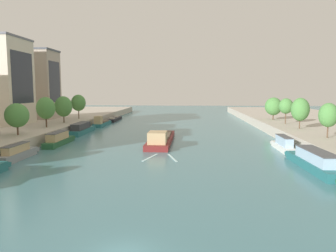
# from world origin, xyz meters

# --- Properties ---
(barge_midriver) EXTENTS (4.69, 23.00, 3.16)m
(barge_midriver) POSITION_xyz_m (-1.31, 44.70, 0.92)
(barge_midriver) COLOR maroon
(barge_midriver) RESTS_ON ground
(wake_behind_barge) EXTENTS (5.60, 5.90, 0.03)m
(wake_behind_barge) POSITION_xyz_m (-0.03, 30.57, 0.01)
(wake_behind_barge) COLOR silver
(wake_behind_barge) RESTS_ON ground
(moored_boat_left_lone) EXTENTS (1.69, 10.23, 2.52)m
(moored_boat_left_lone) POSITION_xyz_m (-22.25, 27.71, 1.05)
(moored_boat_left_lone) COLOR gray
(moored_boat_left_lone) RESTS_ON ground
(moored_boat_left_upstream) EXTENTS (2.37, 11.93, 2.65)m
(moored_boat_left_upstream) POSITION_xyz_m (-21.37, 41.33, 1.10)
(moored_boat_left_upstream) COLOR #235633
(moored_boat_left_upstream) RESTS_ON ground
(moored_boat_left_near) EXTENTS (2.95, 14.72, 2.76)m
(moored_boat_left_near) POSITION_xyz_m (-22.26, 57.67, 1.15)
(moored_boat_left_near) COLOR #23666B
(moored_boat_left_near) RESTS_ON ground
(moored_boat_left_end) EXTENTS (2.91, 13.49, 3.28)m
(moored_boat_left_end) POSITION_xyz_m (-21.86, 74.62, 0.94)
(moored_boat_left_end) COLOR #23666B
(moored_boat_left_end) RESTS_ON ground
(moored_boat_left_midway) EXTENTS (2.95, 15.56, 2.09)m
(moored_boat_left_midway) POSITION_xyz_m (-21.68, 91.31, 0.52)
(moored_boat_left_midway) COLOR black
(moored_boat_left_midway) RESTS_ON ground
(moored_boat_right_second) EXTENTS (3.35, 15.40, 2.73)m
(moored_boat_right_second) POSITION_xyz_m (21.64, 24.39, 1.14)
(moored_boat_right_second) COLOR #23666B
(moored_boat_right_second) RESTS_ON ground
(moored_boat_right_upstream) EXTENTS (1.89, 10.68, 2.69)m
(moored_boat_right_upstream) POSITION_xyz_m (21.40, 38.00, 1.12)
(moored_boat_right_upstream) COLOR silver
(moored_boat_right_upstream) RESTS_ON ground
(tree_left_midway) EXTENTS (4.39, 4.39, 6.04)m
(tree_left_midway) POSITION_xyz_m (-28.08, 38.42, 6.07)
(tree_left_midway) COLOR brown
(tree_left_midway) RESTS_ON quay_left
(tree_left_third) EXTENTS (4.16, 4.16, 6.92)m
(tree_left_third) POSITION_xyz_m (-28.12, 50.84, 6.72)
(tree_left_third) COLOR brown
(tree_left_third) RESTS_ON quay_left
(tree_left_nearest) EXTENTS (4.47, 4.47, 6.87)m
(tree_left_nearest) POSITION_xyz_m (-28.27, 61.56, 6.53)
(tree_left_nearest) COLOR brown
(tree_left_nearest) RESTS_ON quay_left
(tree_left_distant) EXTENTS (4.23, 4.23, 7.13)m
(tree_left_distant) POSITION_xyz_m (-28.11, 72.56, 7.04)
(tree_left_distant) COLOR brown
(tree_left_distant) RESTS_ON quay_left
(tree_right_distant) EXTENTS (3.36, 3.36, 6.24)m
(tree_right_distant) POSITION_xyz_m (29.17, 38.35, 6.41)
(tree_right_distant) COLOR brown
(tree_right_distant) RESTS_ON quay_right
(tree_right_past_mid) EXTENTS (3.91, 3.91, 6.80)m
(tree_right_past_mid) POSITION_xyz_m (28.80, 51.61, 6.59)
(tree_right_past_mid) COLOR brown
(tree_right_past_mid) RESTS_ON quay_right
(tree_right_far) EXTENTS (3.47, 3.47, 6.43)m
(tree_right_far) POSITION_xyz_m (28.70, 61.49, 6.82)
(tree_right_far) COLOR brown
(tree_right_far) RESTS_ON quay_right
(tree_right_nearest) EXTENTS (4.75, 4.75, 6.37)m
(tree_right_nearest) POSITION_xyz_m (28.70, 73.10, 6.16)
(tree_right_nearest) COLOR brown
(tree_right_nearest) RESTS_ON quay_right
(building_left_middle) EXTENTS (10.76, 13.03, 21.39)m
(building_left_middle) POSITION_xyz_m (-41.54, 56.78, 13.04)
(building_left_middle) COLOR beige
(building_left_middle) RESTS_ON quay_left
(building_left_corner) EXTENTS (13.18, 9.75, 20.30)m
(building_left_corner) POSITION_xyz_m (-41.54, 72.86, 12.50)
(building_left_corner) COLOR #A89989
(building_left_corner) RESTS_ON quay_left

